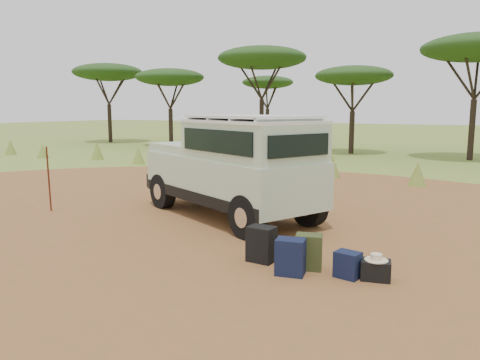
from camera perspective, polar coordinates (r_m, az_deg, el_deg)
The scene contains 13 objects.
ground at distance 9.55m, azimuth -5.80°, elevation -6.49°, with size 140.00×140.00×0.00m, color olive.
dirt_clearing at distance 9.55m, azimuth -5.80°, elevation -6.47°, with size 23.00×23.00×0.01m, color brown.
grass_fringe at distance 17.14m, azimuth 11.38°, elevation 1.54°, with size 36.60×1.60×0.90m.
acacia_treeline at distance 27.82m, azimuth 20.28°, elevation 13.10°, with size 46.70×13.20×6.26m.
safari_vehicle at distance 10.65m, azimuth -0.77°, elevation 1.37°, with size 5.15×3.70×2.35m.
walking_staff at distance 12.07m, azimuth -22.28°, elevation 0.04°, with size 0.04×0.04×1.68m, color #612E17.
backpack_black at distance 7.74m, azimuth 2.65°, elevation -7.83°, with size 0.43×0.32×0.59m, color black.
backpack_navy at distance 7.18m, azimuth 6.16°, elevation -9.33°, with size 0.43×0.31×0.56m, color #111B37.
backpack_olive at distance 7.46m, azimuth 8.39°, elevation -8.68°, with size 0.40×0.29×0.56m, color #33421E.
duffel_navy at distance 7.23m, azimuth 12.99°, elevation -10.06°, with size 0.36×0.27×0.40m, color #111B37.
hard_case at distance 7.26m, azimuth 16.21°, elevation -10.52°, with size 0.42×0.30×0.30m, color black.
stuff_sack at distance 7.40m, azimuth 6.20°, elevation -10.00°, with size 0.26×0.26×0.26m, color black.
safari_hat at distance 7.20m, azimuth 16.28°, elevation -9.12°, with size 0.34×0.34×0.10m.
Camera 1 is at (5.32, -7.53, 2.50)m, focal length 35.00 mm.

